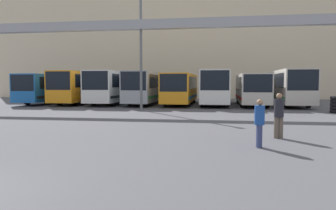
# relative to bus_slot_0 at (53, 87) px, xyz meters

# --- Properties ---
(building_backdrop) EXTENTS (55.32, 12.00, 15.54)m
(building_backdrop) POSITION_rel_bus_slot_0_xyz_m (12.03, 18.74, 6.04)
(building_backdrop) COLOR beige
(building_backdrop) RESTS_ON ground
(overhead_gantry) EXTENTS (32.16, 0.80, 6.98)m
(overhead_gantry) POSITION_rel_bus_slot_0_xyz_m (12.03, -7.68, 4.20)
(overhead_gantry) COLOR gray
(overhead_gantry) RESTS_ON ground
(bus_slot_0) EXTENTS (2.49, 11.19, 3.00)m
(bus_slot_0) POSITION_rel_bus_slot_0_xyz_m (0.00, 0.00, 0.00)
(bus_slot_0) COLOR #1959A5
(bus_slot_0) RESTS_ON ground
(bus_slot_1) EXTENTS (2.55, 10.92, 3.27)m
(bus_slot_1) POSITION_rel_bus_slot_0_xyz_m (3.44, -0.13, 0.15)
(bus_slot_1) COLOR orange
(bus_slot_1) RESTS_ON ground
(bus_slot_2) EXTENTS (2.62, 11.04, 3.29)m
(bus_slot_2) POSITION_rel_bus_slot_0_xyz_m (6.87, -0.07, 0.16)
(bus_slot_2) COLOR silver
(bus_slot_2) RESTS_ON ground
(bus_slot_3) EXTENTS (2.46, 11.89, 3.23)m
(bus_slot_3) POSITION_rel_bus_slot_0_xyz_m (10.31, 0.35, 0.13)
(bus_slot_3) COLOR #999EA5
(bus_slot_3) RESTS_ON ground
(bus_slot_4) EXTENTS (2.54, 11.00, 3.01)m
(bus_slot_4) POSITION_rel_bus_slot_0_xyz_m (13.75, -0.09, 0.01)
(bus_slot_4) COLOR orange
(bus_slot_4) RESTS_ON ground
(bus_slot_5) EXTENTS (2.59, 10.61, 3.29)m
(bus_slot_5) POSITION_rel_bus_slot_0_xyz_m (17.18, -0.29, 0.16)
(bus_slot_5) COLOR silver
(bus_slot_5) RESTS_ON ground
(bus_slot_6) EXTENTS (2.51, 10.72, 2.96)m
(bus_slot_6) POSITION_rel_bus_slot_0_xyz_m (20.62, -0.23, -0.02)
(bus_slot_6) COLOR beige
(bus_slot_6) RESTS_ON ground
(bus_slot_7) EXTENTS (2.59, 11.88, 3.31)m
(bus_slot_7) POSITION_rel_bus_slot_0_xyz_m (24.06, 0.34, 0.18)
(bus_slot_7) COLOR beige
(bus_slot_7) RESTS_ON ground
(pedestrian_mid_left) EXTENTS (0.34, 0.34, 1.61)m
(pedestrian_mid_left) POSITION_rel_bus_slot_0_xyz_m (18.89, -21.51, -0.88)
(pedestrian_mid_left) COLOR navy
(pedestrian_mid_left) RESTS_ON ground
(pedestrian_near_right) EXTENTS (0.37, 0.37, 1.76)m
(pedestrian_near_right) POSITION_rel_bus_slot_0_xyz_m (19.85, -19.51, -0.80)
(pedestrian_near_right) COLOR brown
(pedestrian_near_right) RESTS_ON ground
(lamp_post) EXTENTS (0.36, 0.36, 9.12)m
(lamp_post) POSITION_rel_bus_slot_0_xyz_m (11.52, -7.74, 3.19)
(lamp_post) COLOR #595B60
(lamp_post) RESTS_ON ground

